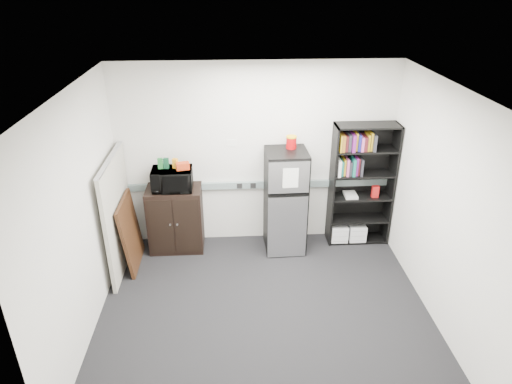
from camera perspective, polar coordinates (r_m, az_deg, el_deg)
floor at (r=5.78m, az=1.07°, el=-14.59°), size 4.00×4.00×0.00m
wall_back at (r=6.59m, az=0.04°, el=4.57°), size 4.00×0.02×2.70m
wall_right at (r=5.52m, az=22.39°, el=-1.99°), size 0.02×3.50×2.70m
wall_left at (r=5.26m, az=-21.13°, el=-3.19°), size 0.02×3.50×2.70m
ceiling at (r=4.51m, az=1.36°, el=12.43°), size 4.00×3.50×0.02m
electrical_raceway at (r=6.74m, az=0.05°, el=0.91°), size 3.92×0.05×0.10m
wall_note at (r=6.50m, az=-3.06°, el=6.12°), size 0.14×0.00×0.10m
bookshelf at (r=6.82m, az=12.88°, el=1.20°), size 0.90×0.34×1.85m
cubicle_partition at (r=6.39m, az=-16.89°, el=-2.69°), size 0.06×1.30×1.62m
cabinet at (r=6.78m, az=-9.99°, el=-3.31°), size 0.78×0.52×0.97m
microwave at (r=6.48m, az=-10.44°, el=1.57°), size 0.56×0.39×0.31m
snack_box_a at (r=6.44m, az=-11.87°, el=3.51°), size 0.07×0.05×0.15m
snack_box_b at (r=6.43m, az=-11.16°, el=3.54°), size 0.07×0.06×0.15m
snack_box_c at (r=6.41m, az=-10.07°, el=3.53°), size 0.08×0.07×0.14m
snack_bag at (r=6.36m, az=-9.14°, el=3.23°), size 0.20×0.14×0.10m
refrigerator at (r=6.57m, az=3.70°, el=-1.18°), size 0.59×0.62×1.53m
coffee_can at (r=6.35m, az=4.44°, el=6.33°), size 0.15×0.15×0.20m
framed_poster at (r=6.53m, az=-15.37°, el=-4.95°), size 0.16×0.78×1.01m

